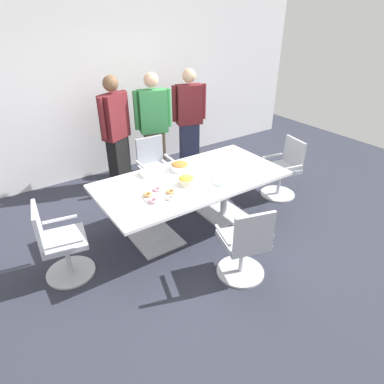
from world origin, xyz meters
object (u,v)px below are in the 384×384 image
office_chair_0 (245,247)px  snack_bowl_pretzels (180,166)px  person_standing_0 (116,133)px  person_standing_2 (189,119)px  office_chair_3 (60,246)px  office_chair_1 (283,171)px  office_chair_2 (155,171)px  napkin_pile (147,173)px  conference_table (192,187)px  donut_platter (160,195)px  person_standing_1 (154,127)px  plate_stack (220,182)px  snack_bowl_chips_yellow (186,180)px

office_chair_0 → snack_bowl_pretzels: 1.45m
person_standing_0 → person_standing_2: size_ratio=1.02×
office_chair_3 → person_standing_0: size_ratio=0.51×
office_chair_1 → office_chair_2: same height
office_chair_0 → office_chair_3: same height
office_chair_3 → napkin_pile: 1.37m
office_chair_1 → snack_bowl_pretzels: office_chair_1 is taller
conference_table → donut_platter: donut_platter is taller
office_chair_2 → napkin_pile: size_ratio=5.05×
office_chair_0 → office_chair_2: (0.12, 2.20, 0.00)m
person_standing_1 → person_standing_2: size_ratio=1.01×
conference_table → office_chair_0: (-0.07, -1.10, -0.22)m
person_standing_0 → donut_platter: person_standing_0 is taller
plate_stack → napkin_pile: bearing=131.7°
snack_bowl_chips_yellow → snack_bowl_pretzels: bearing=68.4°
person_standing_0 → person_standing_2: 1.37m
conference_table → person_standing_0: person_standing_0 is taller
office_chair_0 → snack_bowl_pretzels: size_ratio=3.57×
person_standing_0 → person_standing_1: size_ratio=1.01×
snack_bowl_chips_yellow → office_chair_3: bearing=174.9°
office_chair_3 → snack_bowl_pretzels: (1.71, 0.25, 0.40)m
person_standing_1 → napkin_pile: bearing=72.8°
office_chair_3 → snack_bowl_pretzels: 1.77m
conference_table → donut_platter: bearing=-162.5°
office_chair_3 → plate_stack: bearing=90.2°
snack_bowl_pretzels → person_standing_2: bearing=51.8°
snack_bowl_chips_yellow → plate_stack: size_ratio=1.12×
person_standing_0 → snack_bowl_chips_yellow: (0.15, -1.74, -0.14)m
donut_platter → plate_stack: bearing=-9.8°
office_chair_0 → donut_platter: (-0.50, 0.92, 0.36)m
snack_bowl_chips_yellow → plate_stack: (0.35, -0.22, -0.04)m
napkin_pile → office_chair_3: bearing=-164.4°
office_chair_2 → napkin_pile: bearing=58.7°
snack_bowl_pretzels → plate_stack: bearing=-71.8°
person_standing_2 → plate_stack: (-0.86, -1.96, -0.16)m
donut_platter → napkin_pile: 0.59m
office_chair_2 → person_standing_0: (-0.36, 0.54, 0.54)m
person_standing_1 → office_chair_0: bearing=97.0°
person_standing_0 → snack_bowl_pretzels: size_ratio=7.06×
office_chair_2 → office_chair_3: bearing=34.1°
person_standing_2 → donut_platter: bearing=64.1°
person_standing_1 → snack_bowl_pretzels: bearing=91.3°
office_chair_0 → person_standing_0: size_ratio=0.51×
person_standing_0 → plate_stack: 2.03m
person_standing_0 → plate_stack: bearing=77.4°
snack_bowl_pretzels → person_standing_1: bearing=76.0°
conference_table → napkin_pile: napkin_pile is taller
person_standing_2 → conference_table: bearing=73.0°
office_chair_1 → office_chair_0: bearing=131.6°
office_chair_1 → person_standing_2: person_standing_2 is taller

